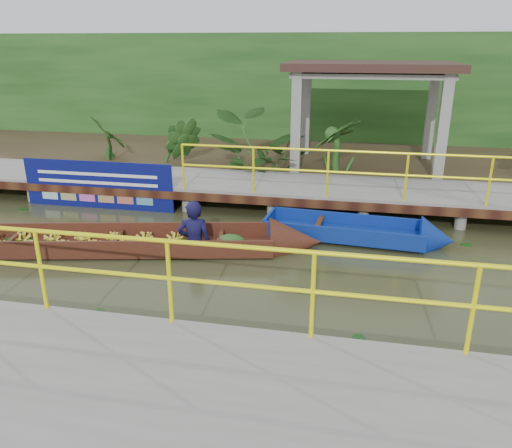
# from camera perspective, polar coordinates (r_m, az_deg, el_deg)

# --- Properties ---
(ground) EXTENTS (80.00, 80.00, 0.00)m
(ground) POSITION_cam_1_polar(r_m,az_deg,el_deg) (9.02, -7.34, -4.19)
(ground) COLOR #2C3118
(ground) RESTS_ON ground
(land_strip) EXTENTS (30.00, 8.00, 0.45)m
(land_strip) POSITION_cam_1_polar(r_m,az_deg,el_deg) (15.90, 1.21, 7.47)
(land_strip) COLOR #332619
(land_strip) RESTS_ON ground
(far_dock) EXTENTS (16.00, 2.06, 1.66)m
(far_dock) POSITION_cam_1_polar(r_m,az_deg,el_deg) (11.96, -2.18, 4.49)
(far_dock) COLOR gray
(far_dock) RESTS_ON ground
(near_dock) EXTENTS (18.00, 2.40, 1.73)m
(near_dock) POSITION_cam_1_polar(r_m,az_deg,el_deg) (5.21, -11.82, -20.79)
(near_dock) COLOR gray
(near_dock) RESTS_ON ground
(pavilion) EXTENTS (4.40, 3.00, 3.00)m
(pavilion) POSITION_cam_1_polar(r_m,az_deg,el_deg) (14.10, 12.94, 16.04)
(pavilion) COLOR gray
(pavilion) RESTS_ON ground
(foliage_backdrop) EXTENTS (30.00, 0.80, 4.00)m
(foliage_backdrop) POSITION_cam_1_polar(r_m,az_deg,el_deg) (18.06, 2.71, 14.66)
(foliage_backdrop) COLOR #183F14
(foliage_backdrop) RESTS_ON ground
(vendor_boat) EXTENTS (9.65, 2.93, 2.17)m
(vendor_boat) POSITION_cam_1_polar(r_m,az_deg,el_deg) (9.88, -19.26, -1.46)
(vendor_boat) COLOR #3B1710
(vendor_boat) RESTS_ON ground
(moored_blue_boat) EXTENTS (3.68, 1.23, 0.86)m
(moored_blue_boat) POSITION_cam_1_polar(r_m,az_deg,el_deg) (10.01, 14.95, -1.29)
(moored_blue_boat) COLOR navy
(moored_blue_boat) RESTS_ON ground
(blue_banner) EXTENTS (3.67, 0.04, 1.15)m
(blue_banner) POSITION_cam_1_polar(r_m,az_deg,el_deg) (12.20, -17.64, 4.24)
(blue_banner) COLOR #0B105E
(blue_banner) RESTS_ON ground
(tropical_plants) EXTENTS (14.13, 1.13, 1.42)m
(tropical_plants) POSITION_cam_1_polar(r_m,az_deg,el_deg) (13.33, 8.12, 8.93)
(tropical_plants) COLOR #183F14
(tropical_plants) RESTS_ON ground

